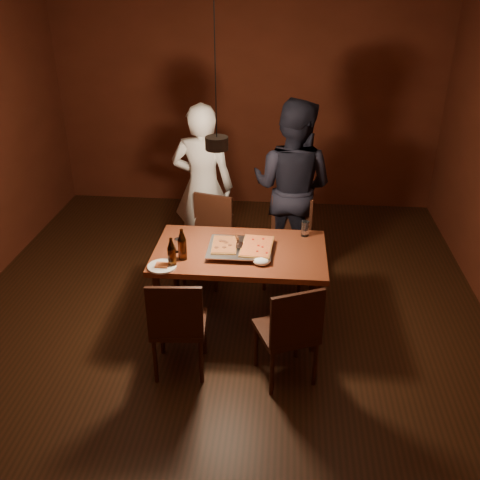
# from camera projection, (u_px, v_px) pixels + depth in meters

# --- Properties ---
(room_shell) EXTENTS (6.00, 6.00, 6.00)m
(room_shell) POSITION_uv_depth(u_px,v_px,m) (218.00, 186.00, 4.27)
(room_shell) COLOR #341A0E
(room_shell) RESTS_ON ground
(dining_table) EXTENTS (1.50, 0.90, 0.75)m
(dining_table) POSITION_uv_depth(u_px,v_px,m) (240.00, 258.00, 4.71)
(dining_table) COLOR brown
(dining_table) RESTS_ON floor
(chair_far_left) EXTENTS (0.52, 0.52, 0.49)m
(chair_far_left) POSITION_uv_depth(u_px,v_px,m) (209.00, 231.00, 5.50)
(chair_far_left) COLOR #38190F
(chair_far_left) RESTS_ON floor
(chair_far_right) EXTENTS (0.50, 0.50, 0.49)m
(chair_far_right) POSITION_uv_depth(u_px,v_px,m) (289.00, 234.00, 5.43)
(chair_far_right) COLOR #38190F
(chair_far_right) RESTS_ON floor
(chair_near_left) EXTENTS (0.45, 0.45, 0.49)m
(chair_near_left) POSITION_uv_depth(u_px,v_px,m) (177.00, 319.00, 4.12)
(chair_near_left) COLOR #38190F
(chair_near_left) RESTS_ON floor
(chair_near_right) EXTENTS (0.55, 0.55, 0.49)m
(chair_near_right) POSITION_uv_depth(u_px,v_px,m) (291.00, 326.00, 4.04)
(chair_near_right) COLOR #38190F
(chair_near_right) RESTS_ON floor
(pizza_tray) EXTENTS (0.57, 0.47, 0.05)m
(pizza_tray) POSITION_uv_depth(u_px,v_px,m) (240.00, 249.00, 4.63)
(pizza_tray) COLOR silver
(pizza_tray) RESTS_ON dining_table
(pizza_meat) EXTENTS (0.23, 0.35, 0.02)m
(pizza_meat) POSITION_uv_depth(u_px,v_px,m) (225.00, 245.00, 4.64)
(pizza_meat) COLOR maroon
(pizza_meat) RESTS_ON pizza_tray
(pizza_cheese) EXTENTS (0.29, 0.43, 0.02)m
(pizza_cheese) POSITION_uv_depth(u_px,v_px,m) (257.00, 246.00, 4.62)
(pizza_cheese) COLOR gold
(pizza_cheese) RESTS_ON pizza_tray
(spatula) EXTENTS (0.14, 0.25, 0.04)m
(spatula) POSITION_uv_depth(u_px,v_px,m) (239.00, 245.00, 4.62)
(spatula) COLOR silver
(spatula) RESTS_ON pizza_tray
(beer_bottle_a) EXTENTS (0.07, 0.07, 0.26)m
(beer_bottle_a) POSITION_uv_depth(u_px,v_px,m) (172.00, 252.00, 4.36)
(beer_bottle_a) COLOR black
(beer_bottle_a) RESTS_ON dining_table
(beer_bottle_b) EXTENTS (0.07, 0.07, 0.28)m
(beer_bottle_b) POSITION_uv_depth(u_px,v_px,m) (182.00, 244.00, 4.47)
(beer_bottle_b) COLOR black
(beer_bottle_b) RESTS_ON dining_table
(water_glass_left) EXTENTS (0.08, 0.08, 0.12)m
(water_glass_left) POSITION_uv_depth(u_px,v_px,m) (179.00, 245.00, 4.63)
(water_glass_left) COLOR silver
(water_glass_left) RESTS_ON dining_table
(water_glass_right) EXTENTS (0.07, 0.07, 0.14)m
(water_glass_right) POSITION_uv_depth(u_px,v_px,m) (305.00, 229.00, 4.89)
(water_glass_right) COLOR silver
(water_glass_right) RESTS_ON dining_table
(plate_slice) EXTENTS (0.24, 0.24, 0.03)m
(plate_slice) POSITION_uv_depth(u_px,v_px,m) (162.00, 266.00, 4.40)
(plate_slice) COLOR white
(plate_slice) RESTS_ON dining_table
(napkin) EXTENTS (0.15, 0.11, 0.06)m
(napkin) POSITION_uv_depth(u_px,v_px,m) (261.00, 261.00, 4.44)
(napkin) COLOR white
(napkin) RESTS_ON dining_table
(diner_white) EXTENTS (0.67, 0.45, 1.77)m
(diner_white) POSITION_uv_depth(u_px,v_px,m) (203.00, 187.00, 5.64)
(diner_white) COLOR silver
(diner_white) RESTS_ON floor
(diner_dark) EXTENTS (1.09, 0.98, 1.84)m
(diner_dark) POSITION_uv_depth(u_px,v_px,m) (292.00, 187.00, 5.53)
(diner_dark) COLOR black
(diner_dark) RESTS_ON floor
(pendant_lamp) EXTENTS (0.18, 0.18, 1.10)m
(pendant_lamp) POSITION_uv_depth(u_px,v_px,m) (217.00, 142.00, 4.10)
(pendant_lamp) COLOR black
(pendant_lamp) RESTS_ON ceiling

